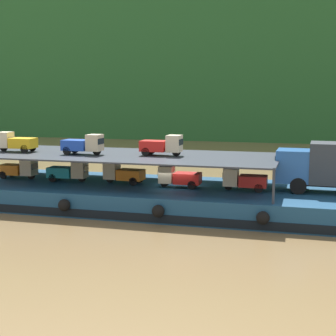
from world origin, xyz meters
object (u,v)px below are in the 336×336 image
object	(u,v)px
mini_truck_lower_stern	(19,169)
mini_truck_upper_fore	(162,145)
mini_truck_lower_mid	(123,173)
cargo_barge	(178,198)
mini_truck_upper_stern	(16,142)
mini_truck_lower_fore	(179,177)
mini_truck_lower_aft	(69,171)
mini_truck_upper_mid	(83,144)
mini_truck_lower_bow	(244,180)

from	to	relation	value
mini_truck_lower_stern	mini_truck_upper_fore	bearing A→B (deg)	0.23
mini_truck_lower_stern	mini_truck_lower_mid	distance (m)	7.97
cargo_barge	mini_truck_lower_mid	size ratio (longest dim) A/B	10.69
mini_truck_upper_fore	mini_truck_upper_stern	bearing A→B (deg)	-176.92
mini_truck_lower_mid	mini_truck_lower_fore	world-z (taller)	same
mini_truck_lower_stern	mini_truck_lower_aft	distance (m)	4.01
mini_truck_lower_mid	mini_truck_lower_aft	bearing A→B (deg)	-176.92
cargo_barge	mini_truck_lower_fore	world-z (taller)	mini_truck_lower_fore
mini_truck_lower_aft	mini_truck_upper_stern	distance (m)	4.33
mini_truck_upper_mid	mini_truck_upper_stern	bearing A→B (deg)	176.83
mini_truck_lower_fore	mini_truck_upper_stern	world-z (taller)	mini_truck_upper_stern
mini_truck_lower_stern	mini_truck_upper_mid	xyz separation A→B (m)	(5.50, -0.82, 2.00)
mini_truck_upper_stern	cargo_barge	bearing A→B (deg)	2.31
mini_truck_lower_fore	mini_truck_upper_stern	size ratio (longest dim) A/B	1.00
cargo_barge	mini_truck_upper_mid	xyz separation A→B (m)	(-6.35, -0.76, 3.44)
mini_truck_upper_stern	mini_truck_lower_aft	bearing A→B (deg)	5.64
mini_truck_lower_bow	mini_truck_upper_mid	distance (m)	10.93
mini_truck_lower_aft	mini_truck_upper_stern	size ratio (longest dim) A/B	1.01
cargo_barge	mini_truck_lower_bow	world-z (taller)	mini_truck_lower_bow
mini_truck_lower_bow	mini_truck_upper_fore	bearing A→B (deg)	176.68
mini_truck_lower_stern	mini_truck_upper_stern	bearing A→B (deg)	-70.96
mini_truck_lower_aft	mini_truck_upper_mid	bearing A→B (deg)	-24.19
mini_truck_lower_mid	mini_truck_lower_fore	bearing A→B (deg)	-5.93
mini_truck_upper_fore	mini_truck_lower_bow	bearing A→B (deg)	-3.32
mini_truck_upper_mid	mini_truck_lower_mid	bearing A→B (deg)	19.68
mini_truck_lower_stern	mini_truck_upper_mid	distance (m)	5.91
cargo_barge	mini_truck_lower_stern	world-z (taller)	mini_truck_lower_stern
mini_truck_lower_bow	mini_truck_upper_stern	distance (m)	16.17
mini_truck_upper_stern	mini_truck_upper_fore	distance (m)	10.58
mini_truck_upper_mid	mini_truck_upper_fore	world-z (taller)	same
mini_truck_lower_fore	mini_truck_upper_stern	distance (m)	12.00
mini_truck_lower_mid	mini_truck_lower_bow	world-z (taller)	same
mini_truck_lower_fore	mini_truck_lower_bow	size ratio (longest dim) A/B	1.00
cargo_barge	mini_truck_upper_stern	bearing A→B (deg)	-177.69
mini_truck_upper_stern	mini_truck_lower_mid	bearing A→B (deg)	4.34
cargo_barge	mini_truck_upper_fore	xyz separation A→B (m)	(-1.10, 0.10, 3.44)
mini_truck_lower_mid	cargo_barge	bearing A→B (deg)	-1.78
mini_truck_lower_mid	mini_truck_upper_mid	bearing A→B (deg)	-160.32
cargo_barge	mini_truck_lower_mid	xyz separation A→B (m)	(-3.87, 0.12, 1.44)
mini_truck_lower_stern	mini_truck_upper_fore	xyz separation A→B (m)	(10.74, 0.04, 2.00)
mini_truck_lower_bow	mini_truck_upper_mid	size ratio (longest dim) A/B	0.99
mini_truck_lower_bow	mini_truck_upper_stern	xyz separation A→B (m)	(-16.05, -0.25, 2.00)
mini_truck_lower_aft	mini_truck_upper_mid	world-z (taller)	mini_truck_upper_mid
mini_truck_lower_mid	mini_truck_lower_stern	bearing A→B (deg)	-179.54
mini_truck_lower_bow	mini_truck_upper_fore	xyz separation A→B (m)	(-5.49, 0.32, 2.00)
mini_truck_lower_aft	mini_truck_upper_fore	size ratio (longest dim) A/B	1.00
mini_truck_upper_fore	mini_truck_lower_mid	bearing A→B (deg)	179.55
mini_truck_lower_aft	mini_truck_upper_mid	xyz separation A→B (m)	(1.50, -0.67, 2.00)
cargo_barge	mini_truck_lower_stern	bearing A→B (deg)	179.73
mini_truck_upper_stern	mini_truck_lower_fore	bearing A→B (deg)	0.83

